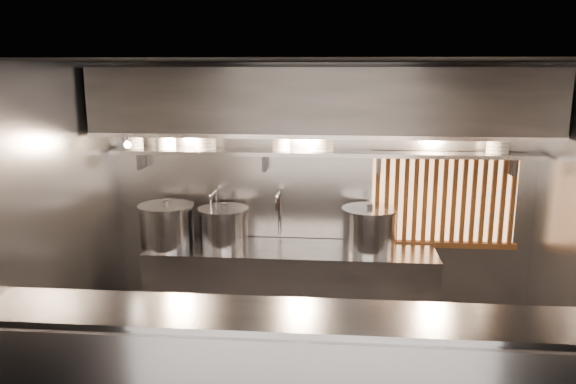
# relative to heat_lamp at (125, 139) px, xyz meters

# --- Properties ---
(ceiling) EXTENTS (4.50, 4.50, 0.00)m
(ceiling) POSITION_rel_heat_lamp_xyz_m (1.90, -0.85, 0.73)
(ceiling) COLOR black
(ceiling) RESTS_ON wall_back
(wall_back) EXTENTS (4.50, 0.00, 4.50)m
(wall_back) POSITION_rel_heat_lamp_xyz_m (1.90, 0.65, -0.67)
(wall_back) COLOR gray
(wall_back) RESTS_ON floor
(wall_left) EXTENTS (0.00, 3.00, 3.00)m
(wall_left) POSITION_rel_heat_lamp_xyz_m (-0.35, -0.85, -0.67)
(wall_left) COLOR gray
(wall_left) RESTS_ON floor
(cooking_bench) EXTENTS (3.00, 0.70, 0.90)m
(cooking_bench) POSITION_rel_heat_lamp_xyz_m (1.60, 0.28, -1.62)
(cooking_bench) COLOR #95959A
(cooking_bench) RESTS_ON floor
(bowl_shelf) EXTENTS (4.40, 0.34, 0.04)m
(bowl_shelf) POSITION_rel_heat_lamp_xyz_m (1.90, 0.47, -0.19)
(bowl_shelf) COLOR #95959A
(bowl_shelf) RESTS_ON wall_back
(exhaust_hood) EXTENTS (4.40, 0.81, 0.65)m
(exhaust_hood) POSITION_rel_heat_lamp_xyz_m (1.90, 0.25, 0.36)
(exhaust_hood) COLOR #2D2D30
(exhaust_hood) RESTS_ON ceiling
(wood_screen) EXTENTS (1.56, 0.09, 1.04)m
(wood_screen) POSITION_rel_heat_lamp_xyz_m (3.20, 0.60, -0.69)
(wood_screen) COLOR #FFB572
(wood_screen) RESTS_ON wall_back
(faucet_left) EXTENTS (0.04, 0.30, 0.50)m
(faucet_left) POSITION_rel_heat_lamp_xyz_m (0.75, 0.52, -0.76)
(faucet_left) COLOR silver
(faucet_left) RESTS_ON wall_back
(faucet_right) EXTENTS (0.04, 0.30, 0.50)m
(faucet_right) POSITION_rel_heat_lamp_xyz_m (1.45, 0.52, -0.76)
(faucet_right) COLOR silver
(faucet_right) RESTS_ON wall_back
(heat_lamp) EXTENTS (0.25, 0.35, 0.20)m
(heat_lamp) POSITION_rel_heat_lamp_xyz_m (0.00, 0.00, 0.00)
(heat_lamp) COLOR #95959A
(heat_lamp) RESTS_ON exhaust_hood
(pendant_bulb) EXTENTS (0.09, 0.09, 0.19)m
(pendant_bulb) POSITION_rel_heat_lamp_xyz_m (1.80, 0.35, -0.11)
(pendant_bulb) COLOR #2D2D30
(pendant_bulb) RESTS_ON exhaust_hood
(stock_pot_left) EXTENTS (0.58, 0.58, 0.45)m
(stock_pot_left) POSITION_rel_heat_lamp_xyz_m (0.89, 0.31, -0.96)
(stock_pot_left) COLOR #95959A
(stock_pot_left) RESTS_ON cooking_bench
(stock_pot_mid) EXTENTS (0.77, 0.77, 0.49)m
(stock_pot_mid) POSITION_rel_heat_lamp_xyz_m (0.29, 0.25, -0.94)
(stock_pot_mid) COLOR #95959A
(stock_pot_mid) RESTS_ON cooking_bench
(stock_pot_right) EXTENTS (0.61, 0.61, 0.48)m
(stock_pot_right) POSITION_rel_heat_lamp_xyz_m (2.41, 0.30, -0.94)
(stock_pot_right) COLOR #95959A
(stock_pot_right) RESTS_ON cooking_bench
(bowl_stack_0) EXTENTS (0.21, 0.21, 0.17)m
(bowl_stack_0) POSITION_rel_heat_lamp_xyz_m (-0.09, 0.47, -0.08)
(bowl_stack_0) COLOR white
(bowl_stack_0) RESTS_ON bowl_shelf
(bowl_stack_1) EXTENTS (0.20, 0.20, 0.17)m
(bowl_stack_1) POSITION_rel_heat_lamp_xyz_m (0.27, 0.47, -0.08)
(bowl_stack_1) COLOR white
(bowl_stack_1) RESTS_ON bowl_shelf
(bowl_stack_2) EXTENTS (0.23, 0.23, 0.17)m
(bowl_stack_2) POSITION_rel_heat_lamp_xyz_m (0.68, 0.47, -0.08)
(bowl_stack_2) COLOR white
(bowl_stack_2) RESTS_ON bowl_shelf
(bowl_stack_3) EXTENTS (0.20, 0.20, 0.17)m
(bowl_stack_3) POSITION_rel_heat_lamp_xyz_m (1.48, 0.47, -0.08)
(bowl_stack_3) COLOR white
(bowl_stack_3) RESTS_ON bowl_shelf
(bowl_stack_4) EXTENTS (0.24, 0.24, 0.17)m
(bowl_stack_4) POSITION_rel_heat_lamp_xyz_m (1.91, 0.47, -0.08)
(bowl_stack_4) COLOR white
(bowl_stack_4) RESTS_ON bowl_shelf
(bowl_stack_5) EXTENTS (0.24, 0.24, 0.17)m
(bowl_stack_5) POSITION_rel_heat_lamp_xyz_m (3.67, 0.47, -0.08)
(bowl_stack_5) COLOR white
(bowl_stack_5) RESTS_ON bowl_shelf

